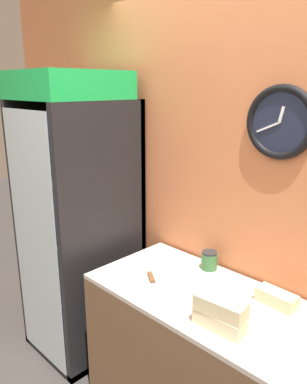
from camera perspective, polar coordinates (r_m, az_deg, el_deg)
The scene contains 8 objects.
wall_back at distance 2.15m, azimuth 17.03°, elevation -1.02°, with size 5.20×0.10×2.70m.
prep_counter at distance 2.30m, azimuth 10.00°, elevation -25.56°, with size 1.54×0.66×0.87m.
beverage_cooler at distance 2.77m, azimuth -10.56°, elevation -2.15°, with size 0.65×0.72×2.05m.
sandwich_stack_bottom at distance 1.85m, azimuth 10.08°, elevation -18.74°, with size 0.24×0.12×0.08m.
sandwich_stack_middle at distance 1.81m, azimuth 10.20°, elevation -16.75°, with size 0.25×0.13×0.08m.
sandwich_flat_left at distance 2.08m, azimuth 18.22°, elevation -15.09°, with size 0.21×0.10×0.07m.
chefs_knife at distance 2.17m, azimuth -0.05°, elevation -13.77°, with size 0.29×0.22×0.02m.
condiment_jar at distance 2.34m, azimuth 8.49°, elevation -10.26°, with size 0.10×0.10×0.11m.
Camera 1 is at (0.94, -0.58, 1.95)m, focal length 35.00 mm.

